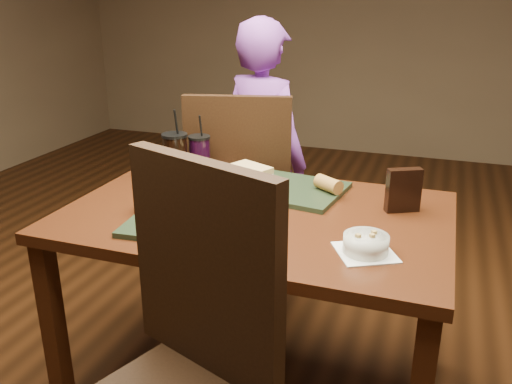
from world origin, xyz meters
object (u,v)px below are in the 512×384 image
soup_bowl (366,244)px  baguette_far (328,184)px  chair_near (188,365)px  tray_near (195,222)px  chair_far (247,193)px  sandwich_near (156,200)px  cup_cola (175,155)px  chip_bag (403,190)px  tray_far (286,188)px  diner (264,159)px  salad_bowl (200,209)px  dining_table (256,235)px  sandwich_far (251,173)px  baguette_near (223,232)px  cup_berry (200,155)px

soup_bowl → baguette_far: (-0.20, 0.43, 0.01)m
chair_near → tray_near: chair_near is taller
chair_far → soup_bowl: size_ratio=4.89×
soup_bowl → sandwich_near: size_ratio=1.67×
soup_bowl → cup_cola: bearing=152.6°
tray_near → chip_bag: (0.62, 0.34, 0.07)m
tray_far → soup_bowl: bearing=-49.3°
chair_far → diner: size_ratio=0.78×
baguette_far → chip_bag: size_ratio=0.70×
chair_near → chair_far: size_ratio=1.04×
salad_bowl → baguette_far: salad_bowl is taller
dining_table → diner: 0.86m
tray_near → chip_bag: 0.71m
tray_near → sandwich_near: bearing=163.7°
chair_far → cup_cola: bearing=-119.3°
dining_table → tray_far: tray_far is taller
chair_near → cup_cola: 1.04m
sandwich_far → chip_bag: 0.58m
chip_bag → tray_near: bearing=-178.7°
salad_bowl → sandwich_far: salad_bowl is taller
diner → salad_bowl: diner is taller
dining_table → tray_near: 0.25m
tray_far → baguette_near: 0.52m
chair_near → baguette_near: 0.42m
chair_near → baguette_far: 0.92m
sandwich_far → baguette_far: size_ratio=1.69×
sandwich_far → baguette_far: bearing=-2.1°
cup_cola → sandwich_far: bearing=1.2°
salad_bowl → cup_cola: size_ratio=0.73×
tray_near → tray_far: size_ratio=1.00×
dining_table → baguette_far: bearing=49.0°
soup_bowl → cup_cola: (-0.83, 0.43, 0.06)m
cup_berry → chip_bag: size_ratio=1.62×
dining_table → cup_berry: size_ratio=5.26×
salad_bowl → sandwich_near: bearing=168.8°
salad_bowl → tray_near: bearing=-130.6°
diner → chip_bag: (0.72, -0.66, 0.15)m
cup_cola → chair_far: bearing=60.7°
chair_far → chip_bag: size_ratio=6.94×
salad_bowl → dining_table: bearing=50.4°
soup_bowl → sandwich_near: bearing=174.6°
chair_far → tray_near: bearing=-82.5°
chair_near → diner: diner is taller
chair_near → baguette_far: size_ratio=10.28×
baguette_near → sandwich_far: bearing=101.1°
chair_near → soup_bowl: bearing=53.2°
chair_near → chip_bag: (0.41, 0.83, 0.22)m
tray_far → salad_bowl: 0.43m
baguette_near → cup_berry: 0.70m
soup_bowl → sandwich_far: (-0.51, 0.44, 0.02)m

